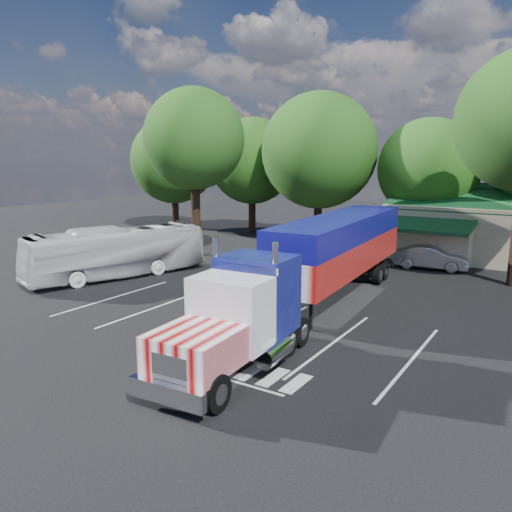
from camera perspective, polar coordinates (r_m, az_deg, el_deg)
The scene contains 11 objects.
ground at distance 28.70m, azimuth 1.89°, elevation -3.87°, with size 120.00×120.00×0.00m, color black.
tree_row_a at distance 54.17m, azimuth -9.37°, elevation 10.71°, with size 9.00×9.00×11.68m.
tree_row_b at distance 49.71m, azimuth -0.46°, elevation 10.80°, with size 8.40×8.40×11.35m.
tree_row_c at distance 44.39m, azimuth 7.25°, elevation 11.84°, with size 10.00×10.00×13.05m.
tree_row_d at distance 42.57m, azimuth 19.12°, elevation 9.40°, with size 8.00×8.00×10.60m.
tree_near_left at distance 38.73m, azimuth -7.09°, elevation 13.10°, with size 7.60×7.60×12.65m.
semi_truck at distance 24.55m, azimuth 7.38°, elevation -0.30°, with size 4.39×22.07×4.60m.
woman at distance 22.35m, azimuth 2.30°, elevation -6.05°, with size 0.60×0.40×1.65m, color black.
bicycle at distance 28.61m, azimuth 6.02°, elevation -3.06°, with size 0.59×1.68×0.88m, color black.
tour_bus at distance 32.65m, azimuth -15.62°, elevation 0.42°, with size 2.67×11.42×3.18m, color silver.
silver_sedan at distance 35.85m, azimuth 19.37°, elevation -0.17°, with size 1.68×4.81×1.58m, color #A0A2A8.
Camera 1 is at (14.17, -23.83, 7.43)m, focal length 35.00 mm.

